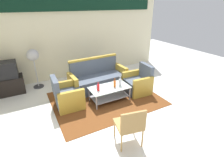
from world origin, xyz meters
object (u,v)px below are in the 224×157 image
Objects in this scene: armchair_right at (138,83)px; cup at (98,86)px; bottle_orange at (115,84)px; tv_stand at (10,85)px; television at (5,70)px; couch at (98,79)px; coffee_table at (109,92)px; wicker_chair at (130,124)px; bottle_red at (98,87)px; armchair_left at (68,97)px; bottle_clear at (120,82)px; pedestal_fan at (33,57)px.

armchair_right is 8.50× the size of cup.
bottle_orange is 0.32× the size of tv_stand.
bottle_orange is 0.41× the size of television.
couch is at bearing 52.55° from armchair_right.
coffee_table is 1.31× the size of wicker_chair.
wicker_chair is (2.03, -3.47, 0.23)m from tv_stand.
bottle_red is at bearing 98.37° from wicker_chair.
couch is 1.29m from armchair_left.
wicker_chair is (-1.43, -1.69, 0.21)m from armchair_right.
coffee_table is (1.11, -0.27, -0.02)m from armchair_left.
armchair_left is at bearing 166.49° from coffee_table.
coffee_table is 3.09m from television.
cup is 2.76m from tv_stand.
armchair_left is 8.50× the size of cup.
armchair_left is 0.84m from bottle_red.
armchair_left is at bearing 168.98° from cup.
bottle_orange is at bearing -18.45° from coffee_table.
bottle_clear is at bearing 148.60° from television.
armchair_right reaches higher than wicker_chair.
pedestal_fan is (-1.66, 1.86, 0.74)m from coffee_table.
bottle_orange is 2.55× the size of cup.
couch is at bearing -30.47° from pedestal_fan.
tv_stand is 0.63× the size of pedestal_fan.
armchair_left and armchair_right have the same top height.
cup is 0.12× the size of wicker_chair.
wicker_chair is (-0.14, -1.77, 0.03)m from cup.
cup is (-0.33, -0.75, 0.14)m from couch.
coffee_table is 2.60m from pedestal_fan.
pedestal_fan is at bearing 136.11° from bottle_clear.
bottle_clear is at bearing 76.76° from wicker_chair.
bottle_clear is 2.79m from pedestal_fan.
cup is at bearing 81.06° from armchair_left.
pedestal_fan is at bearing 3.60° from tv_stand.
bottle_orange is 0.20× the size of pedestal_fan.
television reaches higher than wicker_chair.
cup is (-0.44, 0.15, -0.05)m from bottle_orange.
wicker_chair is (-0.57, -1.62, -0.01)m from bottle_orange.
armchair_left reaches higher than wicker_chair.
coffee_table is at bearing -36.37° from tv_stand.
television is at bearing 87.61° from tv_stand.
couch reaches higher than cup.
armchair_right reaches higher than cup.
bottle_clear is at bearing -43.89° from pedestal_fan.
pedestal_fan is (-1.70, 1.00, 0.70)m from couch.
tv_stand is (-3.46, 1.78, -0.03)m from armchair_right.
bottle_red is at bearing -54.90° from pedestal_fan.
bottle_red reaches higher than tv_stand.
television is at bearing -176.58° from pedestal_fan.
armchair_left is 1.14m from coffee_table.
pedestal_fan is at bearing 131.81° from coffee_table.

